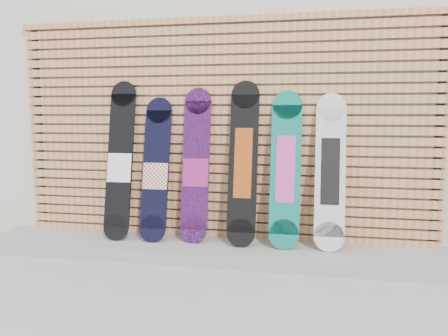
{
  "coord_description": "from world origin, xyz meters",
  "views": [
    {
      "loc": [
        0.69,
        -3.3,
        1.37
      ],
      "look_at": [
        -0.08,
        0.75,
        0.85
      ],
      "focal_mm": 35.0,
      "sensor_mm": 36.0,
      "label": 1
    }
  ],
  "objects_px": {
    "snowboard_0": "(120,161)",
    "snowboard_2": "(196,166)",
    "snowboard_3": "(243,163)",
    "snowboard_5": "(330,171)",
    "snowboard_1": "(156,170)",
    "snowboard_4": "(286,169)"
  },
  "relations": [
    {
      "from": "snowboard_5",
      "to": "snowboard_1",
      "type": "bearing_deg",
      "value": -179.52
    },
    {
      "from": "snowboard_0",
      "to": "snowboard_4",
      "type": "relative_size",
      "value": 1.07
    },
    {
      "from": "snowboard_1",
      "to": "snowboard_3",
      "type": "xyz_separation_m",
      "value": [
        0.87,
        0.01,
        0.09
      ]
    },
    {
      "from": "snowboard_3",
      "to": "snowboard_4",
      "type": "xyz_separation_m",
      "value": [
        0.4,
        0.0,
        -0.05
      ]
    },
    {
      "from": "snowboard_1",
      "to": "snowboard_4",
      "type": "height_order",
      "value": "snowboard_4"
    },
    {
      "from": "snowboard_3",
      "to": "snowboard_4",
      "type": "height_order",
      "value": "snowboard_3"
    },
    {
      "from": "snowboard_1",
      "to": "snowboard_3",
      "type": "distance_m",
      "value": 0.87
    },
    {
      "from": "snowboard_2",
      "to": "snowboard_3",
      "type": "height_order",
      "value": "snowboard_3"
    },
    {
      "from": "snowboard_3",
      "to": "snowboard_5",
      "type": "bearing_deg",
      "value": 0.53
    },
    {
      "from": "snowboard_5",
      "to": "snowboard_2",
      "type": "bearing_deg",
      "value": 179.38
    },
    {
      "from": "snowboard_2",
      "to": "snowboard_4",
      "type": "relative_size",
      "value": 1.02
    },
    {
      "from": "snowboard_0",
      "to": "snowboard_2",
      "type": "bearing_deg",
      "value": 2.32
    },
    {
      "from": "snowboard_0",
      "to": "snowboard_2",
      "type": "distance_m",
      "value": 0.78
    },
    {
      "from": "snowboard_1",
      "to": "snowboard_4",
      "type": "xyz_separation_m",
      "value": [
        1.27,
        0.01,
        0.04
      ]
    },
    {
      "from": "snowboard_0",
      "to": "snowboard_4",
      "type": "height_order",
      "value": "snowboard_0"
    },
    {
      "from": "snowboard_4",
      "to": "snowboard_3",
      "type": "bearing_deg",
      "value": -179.84
    },
    {
      "from": "snowboard_0",
      "to": "snowboard_1",
      "type": "xyz_separation_m",
      "value": [
        0.37,
        0.0,
        -0.08
      ]
    },
    {
      "from": "snowboard_3",
      "to": "snowboard_5",
      "type": "relative_size",
      "value": 1.09
    },
    {
      "from": "snowboard_0",
      "to": "snowboard_4",
      "type": "bearing_deg",
      "value": 0.39
    },
    {
      "from": "snowboard_4",
      "to": "snowboard_0",
      "type": "bearing_deg",
      "value": -179.61
    },
    {
      "from": "snowboard_4",
      "to": "snowboard_1",
      "type": "bearing_deg",
      "value": -179.64
    },
    {
      "from": "snowboard_1",
      "to": "snowboard_4",
      "type": "bearing_deg",
      "value": 0.36
    }
  ]
}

